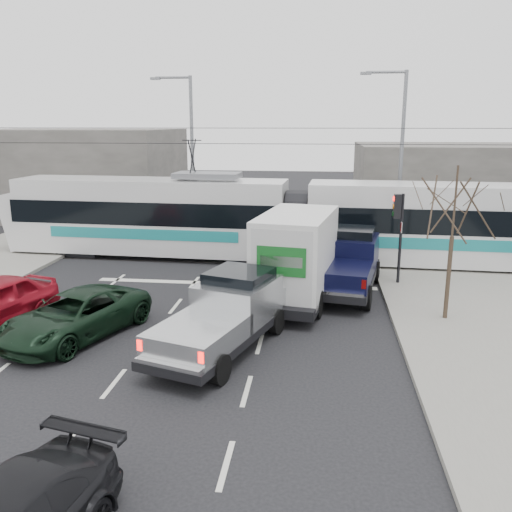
# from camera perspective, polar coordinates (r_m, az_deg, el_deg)

# --- Properties ---
(ground) EXTENTS (120.00, 120.00, 0.00)m
(ground) POSITION_cam_1_polar(r_m,az_deg,el_deg) (16.71, -5.45, -8.86)
(ground) COLOR black
(ground) RESTS_ON ground
(rails) EXTENTS (60.00, 1.60, 0.03)m
(rails) POSITION_cam_1_polar(r_m,az_deg,el_deg) (26.08, -0.89, -0.41)
(rails) COLOR #33302D
(rails) RESTS_ON ground
(building_left) EXTENTS (14.00, 10.00, 6.00)m
(building_left) POSITION_cam_1_polar(r_m,az_deg,el_deg) (41.06, -18.53, 8.34)
(building_left) COLOR slate
(building_left) RESTS_ON ground
(building_right) EXTENTS (12.00, 10.00, 5.00)m
(building_right) POSITION_cam_1_polar(r_m,az_deg,el_deg) (40.19, 19.26, 7.46)
(building_right) COLOR slate
(building_right) RESTS_ON ground
(bare_tree) EXTENTS (2.40, 2.40, 5.00)m
(bare_tree) POSITION_cam_1_polar(r_m,az_deg,el_deg) (18.25, 20.16, 4.69)
(bare_tree) COLOR #47382B
(bare_tree) RESTS_ON ground
(traffic_signal) EXTENTS (0.44, 0.44, 3.60)m
(traffic_signal) POSITION_cam_1_polar(r_m,az_deg,el_deg) (22.09, 14.76, 3.77)
(traffic_signal) COLOR black
(traffic_signal) RESTS_ON ground
(street_lamp_near) EXTENTS (2.38, 0.25, 9.00)m
(street_lamp_near) POSITION_cam_1_polar(r_m,az_deg,el_deg) (29.35, 14.72, 10.82)
(street_lamp_near) COLOR slate
(street_lamp_near) RESTS_ON ground
(street_lamp_far) EXTENTS (2.38, 0.25, 9.00)m
(street_lamp_far) POSITION_cam_1_polar(r_m,az_deg,el_deg) (31.98, -7.07, 11.38)
(street_lamp_far) COLOR slate
(street_lamp_far) RESTS_ON ground
(catenary) EXTENTS (60.00, 0.20, 7.00)m
(catenary) POSITION_cam_1_polar(r_m,az_deg,el_deg) (25.40, -0.92, 8.08)
(catenary) COLOR black
(catenary) RESTS_ON ground
(tram) EXTENTS (27.70, 4.10, 5.63)m
(tram) POSITION_cam_1_polar(r_m,az_deg,el_deg) (25.57, 4.24, 3.82)
(tram) COLOR silver
(tram) RESTS_ON ground
(silver_pickup) EXTENTS (3.69, 6.18, 2.13)m
(silver_pickup) POSITION_cam_1_polar(r_m,az_deg,el_deg) (15.92, -2.96, -5.90)
(silver_pickup) COLOR black
(silver_pickup) RESTS_ON ground
(box_truck) EXTENTS (3.38, 6.97, 3.34)m
(box_truck) POSITION_cam_1_polar(r_m,az_deg,el_deg) (19.98, 4.59, -0.04)
(box_truck) COLOR black
(box_truck) RESTS_ON ground
(navy_pickup) EXTENTS (3.01, 5.89, 2.37)m
(navy_pickup) POSITION_cam_1_polar(r_m,az_deg,el_deg) (21.42, 9.69, -0.58)
(navy_pickup) COLOR black
(navy_pickup) RESTS_ON ground
(green_car) EXTENTS (3.92, 5.52, 1.40)m
(green_car) POSITION_cam_1_polar(r_m,az_deg,el_deg) (17.57, -18.46, -5.94)
(green_car) COLOR black
(green_car) RESTS_ON ground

